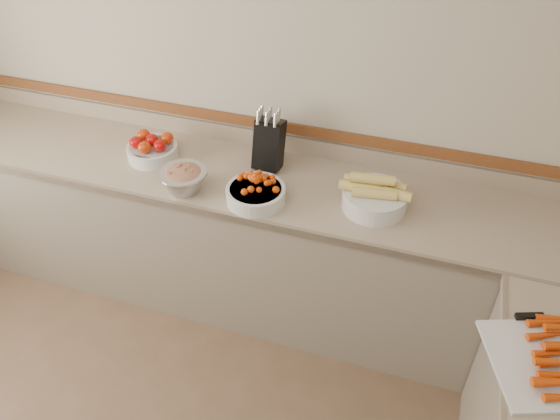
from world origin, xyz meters
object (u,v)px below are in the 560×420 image
(knife_block, at_px, (269,143))
(rhubarb_bowl, at_px, (184,179))
(tomato_bowl, at_px, (152,149))
(corn_bowl, at_px, (375,196))
(cherry_tomato_bowl, at_px, (256,192))

(knife_block, distance_m, rhubarb_bowl, 0.49)
(tomato_bowl, xyz_separation_m, rhubarb_bowl, (0.30, -0.22, 0.02))
(tomato_bowl, xyz_separation_m, corn_bowl, (1.24, -0.06, 0.01))
(knife_block, bearing_deg, rhubarb_bowl, -133.69)
(knife_block, distance_m, cherry_tomato_bowl, 0.33)
(knife_block, height_order, cherry_tomato_bowl, knife_block)
(knife_block, bearing_deg, tomato_bowl, -168.64)
(cherry_tomato_bowl, distance_m, corn_bowl, 0.58)
(knife_block, xyz_separation_m, corn_bowl, (0.60, -0.19, -0.07))
(knife_block, xyz_separation_m, cherry_tomato_bowl, (0.04, -0.32, -0.09))
(knife_block, height_order, rhubarb_bowl, knife_block)
(cherry_tomato_bowl, bearing_deg, corn_bowl, 13.31)
(tomato_bowl, distance_m, corn_bowl, 1.24)
(corn_bowl, bearing_deg, cherry_tomato_bowl, -166.69)
(knife_block, relative_size, cherry_tomato_bowl, 1.17)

